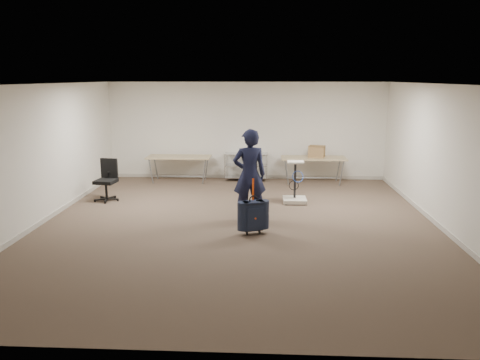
{
  "coord_description": "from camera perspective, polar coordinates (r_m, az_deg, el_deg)",
  "views": [
    {
      "loc": [
        0.5,
        -9.04,
        2.92
      ],
      "look_at": [
        0.02,
        0.3,
        0.87
      ],
      "focal_mm": 35.0,
      "sensor_mm": 36.0,
      "label": 1
    }
  ],
  "objects": [
    {
      "name": "office_chair",
      "position": [
        11.77,
        -15.91,
        -0.94
      ],
      "size": [
        0.61,
        0.61,
        1.0
      ],
      "color": "black",
      "rests_on": "ground"
    },
    {
      "name": "suitcase",
      "position": [
        8.86,
        1.63,
        -4.35
      ],
      "size": [
        0.45,
        0.35,
        1.09
      ],
      "color": "black",
      "rests_on": "ground"
    },
    {
      "name": "person",
      "position": [
        9.66,
        1.17,
        0.64
      ],
      "size": [
        0.77,
        0.58,
        1.91
      ],
      "primitive_type": "imported",
      "rotation": [
        0.0,
        0.0,
        3.34
      ],
      "color": "black",
      "rests_on": "ground"
    },
    {
      "name": "ground",
      "position": [
        9.52,
        -0.23,
        -5.48
      ],
      "size": [
        9.0,
        9.0,
        0.0
      ],
      "primitive_type": "plane",
      "color": "#413627",
      "rests_on": "ground"
    },
    {
      "name": "cardboard_box",
      "position": [
        13.3,
        9.33,
        3.46
      ],
      "size": [
        0.51,
        0.43,
        0.32
      ],
      "primitive_type": "cube",
      "rotation": [
        0.0,
        0.0,
        -0.29
      ],
      "color": "#996D47",
      "rests_on": "folding_table_right"
    },
    {
      "name": "wire_shelf",
      "position": [
        13.48,
        0.75,
        1.8
      ],
      "size": [
        1.22,
        0.47,
        0.8
      ],
      "color": "silver",
      "rests_on": "ground"
    },
    {
      "name": "folding_table_right",
      "position": [
        13.26,
        8.95,
        2.51
      ],
      "size": [
        1.8,
        0.75,
        0.73
      ],
      "color": "tan",
      "rests_on": "ground"
    },
    {
      "name": "room_shell",
      "position": [
        10.82,
        0.17,
        -2.99
      ],
      "size": [
        8.0,
        9.0,
        9.0
      ],
      "color": "white",
      "rests_on": "ground"
    },
    {
      "name": "equipment_cart",
      "position": [
        11.18,
        6.71,
        -1.44
      ],
      "size": [
        0.55,
        0.55,
        1.0
      ],
      "color": "beige",
      "rests_on": "ground"
    },
    {
      "name": "folding_table_left",
      "position": [
        13.4,
        -7.44,
        2.66
      ],
      "size": [
        1.8,
        0.75,
        0.73
      ],
      "color": "tan",
      "rests_on": "ground"
    }
  ]
}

